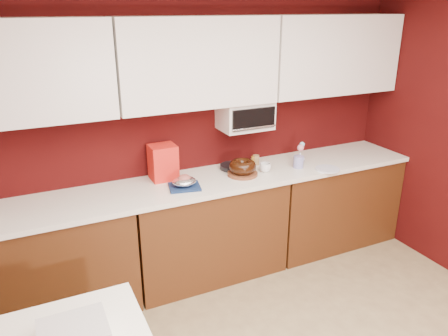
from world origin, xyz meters
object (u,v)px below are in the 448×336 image
Objects in this scene: bundt_cake at (243,166)px; coffee_mug at (265,167)px; flower_vase at (300,157)px; blue_jar at (298,162)px; toaster_oven at (245,115)px; newspaper_stack at (74,336)px; pandoro_box at (163,162)px; foil_ham_nest at (184,181)px.

bundt_cake is 2.45× the size of coffee_mug.
flower_vase is at bearing 8.60° from coffee_mug.
coffee_mug is 0.33m from blue_jar.
coffee_mug is (0.10, -0.21, -0.43)m from toaster_oven.
newspaper_stack is (-2.12, -1.25, -0.15)m from blue_jar.
toaster_oven is at bearing 163.22° from flower_vase.
blue_jar is 2.47m from newspaper_stack.
coffee_mug is (0.86, -0.23, -0.10)m from pandoro_box.
pandoro_box reaches higher than coffee_mug.
pandoro_box is at bearing 172.57° from flower_vase.
newspaper_stack is at bearing -138.62° from toaster_oven.
pandoro_box is at bearing 108.30° from foil_ham_nest.
foil_ham_nest is at bearing -159.63° from toaster_oven.
flower_vase is at bearing 4.52° from bundt_cake.
blue_jar reaches higher than newspaper_stack.
blue_jar is at bearing -30.75° from toaster_oven.
foil_ham_nest is at bearing -177.25° from coffee_mug.
pandoro_box is (-0.09, 0.26, 0.09)m from foil_ham_nest.
blue_jar is at bearing 30.51° from newspaper_stack.
pandoro_box is (-0.64, 0.21, 0.07)m from bundt_cake.
bundt_cake is (-0.12, -0.20, -0.39)m from toaster_oven.
blue_jar is (0.54, -0.05, -0.03)m from bundt_cake.
blue_jar reaches higher than foil_ham_nest.
toaster_oven is 4.73× the size of coffee_mug.
toaster_oven is 1.93× the size of bundt_cake.
bundt_cake is at bearing -18.81° from pandoro_box.
flower_vase is 2.59m from newspaper_stack.
blue_jar is at bearing 0.03° from foil_ham_nest.
blue_jar is 0.95× the size of flower_vase.
pandoro_box reaches higher than bundt_cake.
flower_vase reaches higher than foil_ham_nest.
toaster_oven is 0.49m from coffee_mug.
toaster_oven is 0.83m from pandoro_box.
flower_vase is (0.41, 0.06, 0.01)m from coffee_mug.
bundt_cake is 1.20× the size of foil_ham_nest.
coffee_mug is at bearing -65.82° from toaster_oven.
pandoro_box reaches higher than blue_jar.
bundt_cake reaches higher than coffee_mug.
foil_ham_nest is 1.09m from blue_jar.
coffee_mug is (0.77, 0.04, -0.01)m from foil_ham_nest.
bundt_cake reaches higher than foil_ham_nest.
coffee_mug is at bearing 173.60° from blue_jar.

